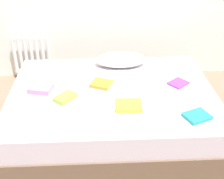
{
  "coord_description": "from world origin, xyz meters",
  "views": [
    {
      "loc": [
        -0.13,
        -2.46,
        1.98
      ],
      "look_at": [
        0.0,
        0.05,
        0.48
      ],
      "focal_mm": 47.92,
      "sensor_mm": 36.0,
      "label": 1
    }
  ],
  "objects_px": {
    "radiator": "(32,55)",
    "pillow": "(121,60)",
    "textbook_yellow": "(129,105)",
    "textbook_pink": "(41,88)",
    "textbook_purple": "(178,83)",
    "textbook_teal": "(197,116)",
    "bed": "(112,112)",
    "textbook_orange": "(101,84)",
    "textbook_lime": "(65,97)"
  },
  "relations": [
    {
      "from": "bed",
      "to": "textbook_purple",
      "type": "xyz_separation_m",
      "value": [
        0.66,
        0.09,
        0.26
      ]
    },
    {
      "from": "pillow",
      "to": "textbook_yellow",
      "type": "xyz_separation_m",
      "value": [
        0.01,
        -0.83,
        -0.06
      ]
    },
    {
      "from": "textbook_pink",
      "to": "textbook_orange",
      "type": "relative_size",
      "value": 1.07
    },
    {
      "from": "textbook_purple",
      "to": "textbook_orange",
      "type": "xyz_separation_m",
      "value": [
        -0.77,
        0.01,
        0.01
      ]
    },
    {
      "from": "bed",
      "to": "radiator",
      "type": "bearing_deg",
      "value": 129.87
    },
    {
      "from": "textbook_lime",
      "to": "textbook_orange",
      "type": "height_order",
      "value": "textbook_lime"
    },
    {
      "from": "textbook_purple",
      "to": "textbook_teal",
      "type": "bearing_deg",
      "value": -127.66
    },
    {
      "from": "textbook_yellow",
      "to": "textbook_lime",
      "type": "xyz_separation_m",
      "value": [
        -0.57,
        0.16,
        0.0
      ]
    },
    {
      "from": "radiator",
      "to": "pillow",
      "type": "distance_m",
      "value": 1.32
    },
    {
      "from": "bed",
      "to": "textbook_yellow",
      "type": "relative_size",
      "value": 8.68
    },
    {
      "from": "textbook_orange",
      "to": "pillow",
      "type": "bearing_deg",
      "value": 85.94
    },
    {
      "from": "textbook_lime",
      "to": "textbook_purple",
      "type": "bearing_deg",
      "value": -38.41
    },
    {
      "from": "pillow",
      "to": "textbook_pink",
      "type": "distance_m",
      "value": 0.95
    },
    {
      "from": "bed",
      "to": "textbook_purple",
      "type": "relative_size",
      "value": 11.05
    },
    {
      "from": "textbook_pink",
      "to": "textbook_purple",
      "type": "relative_size",
      "value": 1.16
    },
    {
      "from": "bed",
      "to": "textbook_orange",
      "type": "xyz_separation_m",
      "value": [
        -0.1,
        0.1,
        0.27
      ]
    },
    {
      "from": "radiator",
      "to": "textbook_lime",
      "type": "xyz_separation_m",
      "value": [
        0.56,
        -1.34,
        0.16
      ]
    },
    {
      "from": "radiator",
      "to": "pillow",
      "type": "xyz_separation_m",
      "value": [
        1.12,
        -0.66,
        0.21
      ]
    },
    {
      "from": "textbook_pink",
      "to": "textbook_teal",
      "type": "distance_m",
      "value": 1.46
    },
    {
      "from": "textbook_yellow",
      "to": "textbook_orange",
      "type": "relative_size",
      "value": 1.18
    },
    {
      "from": "bed",
      "to": "textbook_teal",
      "type": "height_order",
      "value": "textbook_teal"
    },
    {
      "from": "radiator",
      "to": "textbook_orange",
      "type": "bearing_deg",
      "value": -50.64
    },
    {
      "from": "bed",
      "to": "textbook_yellow",
      "type": "xyz_separation_m",
      "value": [
        0.13,
        -0.29,
        0.27
      ]
    },
    {
      "from": "textbook_lime",
      "to": "textbook_teal",
      "type": "height_order",
      "value": "textbook_lime"
    },
    {
      "from": "textbook_purple",
      "to": "bed",
      "type": "bearing_deg",
      "value": 148.22
    },
    {
      "from": "radiator",
      "to": "textbook_orange",
      "type": "height_order",
      "value": "radiator"
    },
    {
      "from": "textbook_yellow",
      "to": "textbook_teal",
      "type": "distance_m",
      "value": 0.58
    },
    {
      "from": "pillow",
      "to": "textbook_orange",
      "type": "bearing_deg",
      "value": -117.25
    },
    {
      "from": "textbook_purple",
      "to": "textbook_lime",
      "type": "distance_m",
      "value": 1.13
    },
    {
      "from": "radiator",
      "to": "textbook_purple",
      "type": "height_order",
      "value": "radiator"
    },
    {
      "from": "textbook_purple",
      "to": "textbook_orange",
      "type": "relative_size",
      "value": 0.93
    },
    {
      "from": "radiator",
      "to": "pillow",
      "type": "bearing_deg",
      "value": -30.62
    },
    {
      "from": "textbook_yellow",
      "to": "textbook_pink",
      "type": "bearing_deg",
      "value": 160.17
    },
    {
      "from": "bed",
      "to": "pillow",
      "type": "relative_size",
      "value": 3.58
    },
    {
      "from": "radiator",
      "to": "textbook_purple",
      "type": "xyz_separation_m",
      "value": [
        1.67,
        -1.11,
        0.15
      ]
    },
    {
      "from": "bed",
      "to": "radiator",
      "type": "xyz_separation_m",
      "value": [
        -1.0,
        1.2,
        0.11
      ]
    },
    {
      "from": "radiator",
      "to": "textbook_pink",
      "type": "bearing_deg",
      "value": -74.73
    },
    {
      "from": "bed",
      "to": "textbook_teal",
      "type": "bearing_deg",
      "value": -35.04
    },
    {
      "from": "textbook_lime",
      "to": "textbook_teal",
      "type": "bearing_deg",
      "value": -67.01
    },
    {
      "from": "textbook_yellow",
      "to": "textbook_lime",
      "type": "bearing_deg",
      "value": 166.74
    },
    {
      "from": "textbook_pink",
      "to": "textbook_orange",
      "type": "xyz_separation_m",
      "value": [
        0.58,
        0.07,
        -0.01
      ]
    },
    {
      "from": "pillow",
      "to": "bed",
      "type": "bearing_deg",
      "value": -102.68
    },
    {
      "from": "radiator",
      "to": "textbook_teal",
      "type": "relative_size",
      "value": 2.5
    },
    {
      "from": "pillow",
      "to": "textbook_teal",
      "type": "height_order",
      "value": "pillow"
    },
    {
      "from": "bed",
      "to": "textbook_orange",
      "type": "height_order",
      "value": "textbook_orange"
    },
    {
      "from": "textbook_pink",
      "to": "textbook_teal",
      "type": "relative_size",
      "value": 1.03
    },
    {
      "from": "pillow",
      "to": "textbook_lime",
      "type": "height_order",
      "value": "pillow"
    },
    {
      "from": "textbook_yellow",
      "to": "textbook_purple",
      "type": "height_order",
      "value": "textbook_yellow"
    },
    {
      "from": "textbook_teal",
      "to": "textbook_lime",
      "type": "bearing_deg",
      "value": 140.38
    },
    {
      "from": "radiator",
      "to": "textbook_pink",
      "type": "distance_m",
      "value": 1.22
    }
  ]
}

